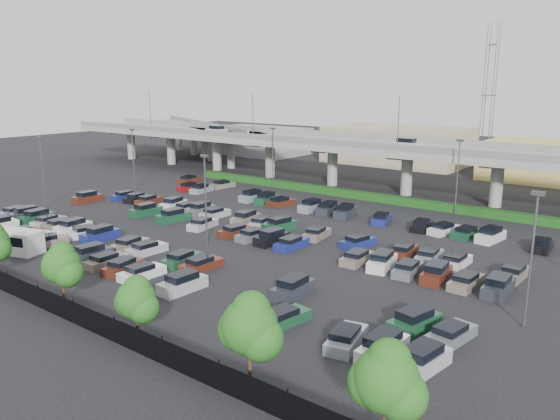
% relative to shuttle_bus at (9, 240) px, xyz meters
% --- Properties ---
extents(ground, '(280.00, 280.00, 0.00)m').
position_rel_shuttle_bus_xyz_m(ground, '(15.71, 22.03, -1.34)').
color(ground, black).
extents(overpass, '(150.00, 13.00, 15.80)m').
position_rel_shuttle_bus_xyz_m(overpass, '(15.47, 54.01, 5.64)').
color(overpass, gray).
rests_on(overpass, ground).
extents(on_ramp, '(50.93, 30.13, 8.80)m').
position_rel_shuttle_bus_xyz_m(on_ramp, '(-36.39, 65.07, 5.52)').
color(on_ramp, gray).
rests_on(on_ramp, ground).
extents(hedge, '(66.00, 1.60, 1.10)m').
position_rel_shuttle_bus_xyz_m(hedge, '(15.71, 47.03, -0.79)').
color(hedge, '#134314').
rests_on(hedge, ground).
extents(fence, '(70.00, 0.10, 2.00)m').
position_rel_shuttle_bus_xyz_m(fence, '(15.66, -5.97, -0.43)').
color(fence, black).
rests_on(fence, ground).
extents(tree_row, '(65.07, 3.66, 5.94)m').
position_rel_shuttle_bus_xyz_m(tree_row, '(16.41, -4.50, 2.18)').
color(tree_row, '#332316').
rests_on(tree_row, ground).
extents(shuttle_bus, '(8.07, 4.72, 2.45)m').
position_rel_shuttle_bus_xyz_m(shuttle_bus, '(0.00, 0.00, 0.00)').
color(shuttle_bus, silver).
rests_on(shuttle_bus, ground).
extents(parked_cars, '(63.05, 41.64, 1.67)m').
position_rel_shuttle_bus_xyz_m(parked_cars, '(14.62, 18.64, -0.71)').
color(parked_cars, navy).
rests_on(parked_cars, ground).
extents(light_poles, '(66.90, 48.38, 10.30)m').
position_rel_shuttle_bus_xyz_m(light_poles, '(11.59, 24.03, 4.90)').
color(light_poles, '#48484C').
rests_on(light_poles, ground).
extents(distant_buildings, '(138.00, 24.00, 9.00)m').
position_rel_shuttle_bus_xyz_m(distant_buildings, '(28.09, 83.84, 2.41)').
color(distant_buildings, slate).
rests_on(distant_buildings, ground).
extents(comm_tower, '(2.40, 2.40, 30.00)m').
position_rel_shuttle_bus_xyz_m(comm_tower, '(19.71, 96.03, 14.28)').
color(comm_tower, '#48484C').
rests_on(comm_tower, ground).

